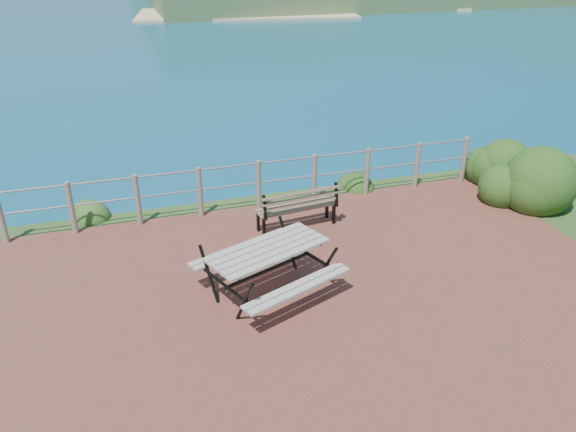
% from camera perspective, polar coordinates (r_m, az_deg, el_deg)
% --- Properties ---
extents(ground, '(10.00, 7.00, 0.12)m').
position_cam_1_polar(ground, '(8.39, 3.01, -8.88)').
color(ground, brown).
rests_on(ground, ground).
extents(safety_railing, '(9.40, 0.10, 1.00)m').
position_cam_1_polar(safety_railing, '(10.91, -3.00, 3.42)').
color(safety_railing, '#6B5B4C').
rests_on(safety_railing, ground).
extents(picnic_table, '(1.94, 1.47, 0.76)m').
position_cam_1_polar(picnic_table, '(8.36, -2.04, -5.04)').
color(picnic_table, '#A29B91').
rests_on(picnic_table, ground).
extents(park_bench, '(1.54, 0.53, 0.85)m').
position_cam_1_polar(park_bench, '(10.17, 0.88, 1.58)').
color(park_bench, brown).
rests_on(park_bench, ground).
extents(shrub_right_front, '(1.43, 1.43, 2.03)m').
position_cam_1_polar(shrub_right_front, '(12.29, 22.28, 1.20)').
color(shrub_right_front, '#143B12').
rests_on(shrub_right_front, ground).
extents(shrub_right_edge, '(1.20, 1.20, 1.70)m').
position_cam_1_polar(shrub_right_edge, '(13.11, 19.66, 3.22)').
color(shrub_right_edge, '#143B12').
rests_on(shrub_right_edge, ground).
extents(shrub_lip_west, '(0.75, 0.75, 0.49)m').
position_cam_1_polar(shrub_lip_west, '(11.65, -19.35, 0.32)').
color(shrub_lip_west, '#274A1B').
rests_on(shrub_lip_west, ground).
extents(shrub_lip_east, '(0.74, 0.74, 0.47)m').
position_cam_1_polar(shrub_lip_east, '(12.31, 7.23, 3.13)').
color(shrub_lip_east, '#143B12').
rests_on(shrub_lip_east, ground).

